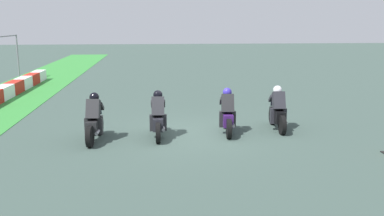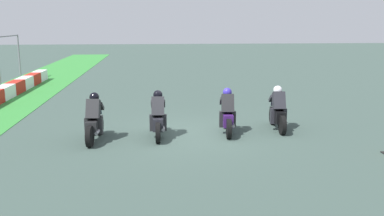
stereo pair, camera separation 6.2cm
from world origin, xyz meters
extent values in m
plane|color=#394C45|center=(0.00, 0.00, 0.00)|extent=(120.00, 120.00, 0.00)
cube|color=white|center=(7.24, 8.43, 0.32)|extent=(1.58, 0.60, 0.64)
cube|color=red|center=(8.85, 8.43, 0.32)|extent=(1.58, 0.60, 0.64)
cube|color=white|center=(10.46, 8.43, 0.32)|extent=(1.58, 0.60, 0.64)
cube|color=red|center=(12.07, 8.43, 0.32)|extent=(1.58, 0.60, 0.64)
cube|color=white|center=(13.68, 8.43, 0.32)|extent=(1.58, 0.60, 0.64)
cylinder|color=slate|center=(15.20, 10.07, 1.43)|extent=(0.10, 0.10, 2.87)
cylinder|color=black|center=(1.03, -3.01, 0.32)|extent=(0.65, 0.18, 0.64)
cylinder|color=black|center=(-0.36, -2.93, 0.32)|extent=(0.65, 0.18, 0.64)
cube|color=black|center=(0.33, -2.97, 0.50)|extent=(1.12, 0.38, 0.40)
ellipsoid|color=black|center=(0.43, -2.98, 0.80)|extent=(0.50, 0.33, 0.24)
cube|color=red|center=(-0.17, -2.94, 0.52)|extent=(0.07, 0.16, 0.08)
cylinder|color=#A5A5AD|center=(-0.02, -3.11, 0.37)|extent=(0.43, 0.12, 0.10)
cube|color=#26262C|center=(0.24, -2.97, 1.02)|extent=(0.51, 0.43, 0.66)
sphere|color=silver|center=(0.45, -2.98, 1.36)|extent=(0.32, 0.32, 0.30)
cube|color=slate|center=(0.83, -3.00, 0.84)|extent=(0.17, 0.27, 0.23)
cube|color=#26262C|center=(0.23, -2.77, 0.50)|extent=(0.19, 0.15, 0.52)
cube|color=#26262C|center=(0.20, -3.16, 0.50)|extent=(0.19, 0.15, 0.52)
cube|color=#26262C|center=(0.62, -2.81, 1.04)|extent=(0.39, 0.12, 0.31)
cube|color=#26262C|center=(0.60, -3.17, 1.04)|extent=(0.39, 0.12, 0.31)
cylinder|color=black|center=(0.71, -1.22, 0.32)|extent=(0.65, 0.20, 0.64)
cylinder|color=black|center=(-0.68, -1.10, 0.32)|extent=(0.65, 0.20, 0.64)
cube|color=#391A5C|center=(0.02, -1.16, 0.50)|extent=(1.12, 0.42, 0.40)
ellipsoid|color=#391A5C|center=(0.12, -1.17, 0.80)|extent=(0.51, 0.34, 0.24)
cube|color=red|center=(-0.49, -1.11, 0.52)|extent=(0.07, 0.16, 0.08)
cylinder|color=#A5A5AD|center=(-0.35, -1.29, 0.37)|extent=(0.43, 0.14, 0.10)
cube|color=black|center=(-0.08, -1.15, 1.02)|extent=(0.52, 0.44, 0.66)
sphere|color=#32289C|center=(0.14, -1.17, 1.36)|extent=(0.33, 0.33, 0.30)
cube|color=slate|center=(0.52, -1.21, 0.84)|extent=(0.18, 0.27, 0.23)
cube|color=black|center=(-0.08, -0.95, 0.50)|extent=(0.19, 0.16, 0.52)
cube|color=black|center=(-0.12, -1.35, 0.50)|extent=(0.19, 0.16, 0.52)
cube|color=black|center=(0.31, -1.01, 1.04)|extent=(0.39, 0.13, 0.31)
cube|color=black|center=(0.28, -1.36, 1.04)|extent=(0.39, 0.13, 0.31)
cylinder|color=black|center=(0.44, 1.11, 0.32)|extent=(0.64, 0.16, 0.64)
cylinder|color=black|center=(-0.96, 1.15, 0.32)|extent=(0.64, 0.16, 0.64)
cube|color=#25252C|center=(-0.26, 1.13, 0.50)|extent=(1.11, 0.35, 0.40)
ellipsoid|color=#25252C|center=(-0.16, 1.13, 0.80)|extent=(0.49, 0.31, 0.24)
cube|color=red|center=(-0.77, 1.15, 0.52)|extent=(0.06, 0.16, 0.08)
cylinder|color=#A5A5AD|center=(-0.61, 0.98, 0.37)|extent=(0.42, 0.11, 0.10)
cube|color=#26262A|center=(-0.36, 1.14, 1.02)|extent=(0.50, 0.41, 0.66)
sphere|color=black|center=(-0.14, 1.13, 1.36)|extent=(0.31, 0.31, 0.30)
cube|color=slate|center=(0.24, 1.12, 0.84)|extent=(0.16, 0.26, 0.23)
cube|color=#26262A|center=(-0.37, 1.34, 0.50)|extent=(0.18, 0.14, 0.52)
cube|color=#26262A|center=(-0.38, 0.94, 0.50)|extent=(0.18, 0.14, 0.52)
cube|color=#26262A|center=(0.03, 1.31, 1.04)|extent=(0.39, 0.11, 0.31)
cube|color=#26262A|center=(0.02, 0.95, 1.04)|extent=(0.39, 0.11, 0.31)
cylinder|color=black|center=(0.20, 3.05, 0.32)|extent=(0.65, 0.19, 0.64)
cylinder|color=black|center=(-1.19, 3.17, 0.32)|extent=(0.65, 0.19, 0.64)
cube|color=black|center=(-0.50, 3.11, 0.50)|extent=(1.12, 0.41, 0.40)
ellipsoid|color=black|center=(-0.40, 3.10, 0.80)|extent=(0.50, 0.34, 0.24)
cube|color=red|center=(-1.00, 3.15, 0.52)|extent=(0.07, 0.16, 0.08)
cylinder|color=#A5A5AD|center=(-0.86, 2.98, 0.37)|extent=(0.43, 0.13, 0.10)
cube|color=#252527|center=(-0.60, 3.12, 1.02)|extent=(0.52, 0.44, 0.66)
sphere|color=black|center=(-0.38, 3.10, 1.36)|extent=(0.32, 0.32, 0.30)
cube|color=slate|center=(0.00, 3.07, 0.84)|extent=(0.18, 0.27, 0.23)
cube|color=#252527|center=(-0.60, 3.32, 0.50)|extent=(0.19, 0.15, 0.52)
cube|color=#252527|center=(-0.63, 2.92, 0.50)|extent=(0.19, 0.15, 0.52)
cube|color=#252527|center=(-0.20, 3.27, 1.04)|extent=(0.39, 0.13, 0.31)
cube|color=#252527|center=(-0.23, 2.91, 1.04)|extent=(0.39, 0.13, 0.31)
camera|label=1|loc=(-13.28, 1.32, 3.62)|focal=38.91mm
camera|label=2|loc=(-13.28, 1.26, 3.62)|focal=38.91mm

